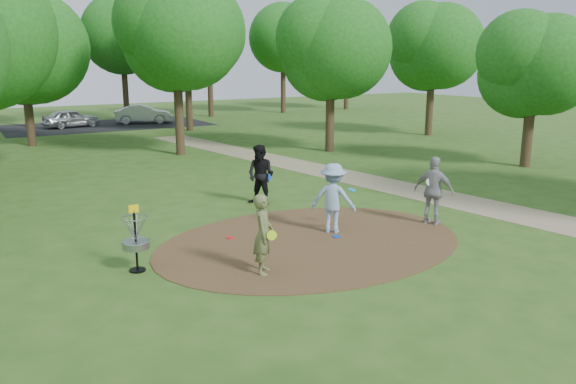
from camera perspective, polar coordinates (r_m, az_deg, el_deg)
ground at (r=14.73m, az=2.41°, el=-5.09°), size 100.00×100.00×0.00m
dirt_clearing at (r=14.72m, az=2.41°, el=-5.06°), size 8.40×8.40×0.02m
footpath at (r=20.25m, az=14.77°, el=-0.39°), size 7.55×39.89×0.01m
parking_lot at (r=43.02m, az=-17.87°, el=6.48°), size 14.00×8.00×0.01m
player_observer_with_disc at (r=12.37m, az=-2.53°, el=-4.31°), size 0.73×0.79×1.81m
player_throwing_with_disc at (r=15.32m, az=4.61°, el=-0.64°), size 1.47×1.40×1.93m
player_walking_with_disc at (r=18.26m, az=-2.78°, el=1.73°), size 1.14×1.21×1.97m
player_waiting_with_disc at (r=16.55m, az=14.61°, el=0.12°), size 0.94×1.26×1.98m
disc_ground_blue at (r=15.12m, az=4.96°, el=-4.52°), size 0.22×0.22×0.02m
disc_ground_red at (r=15.05m, az=-5.90°, el=-4.62°), size 0.22×0.22×0.02m
car_left at (r=42.40m, az=-21.18°, el=7.00°), size 3.97×2.28×1.27m
car_right at (r=43.49m, az=-14.50°, el=7.66°), size 4.36×2.62×1.36m
disc_golf_basket at (r=12.94m, az=-15.25°, el=-4.12°), size 0.63×0.63×1.54m
tree_ring at (r=23.42m, az=-7.44°, el=14.84°), size 37.17×45.98×9.59m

